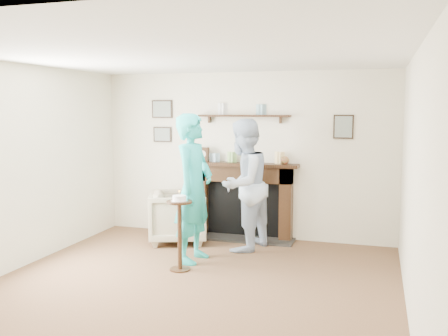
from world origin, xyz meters
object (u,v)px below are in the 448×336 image
Objects in this scene: armchair at (179,241)px; pedestal_table at (180,221)px; woman at (194,260)px; man at (243,249)px.

armchair is 1.46m from pedestal_table.
pedestal_table is at bearing -179.73° from woman.
woman is (0.55, -0.81, 0.00)m from armchair.
pedestal_table is (0.52, -1.22, 0.60)m from armchair.
woman reaches higher than man.
man is 0.96× the size of woman.
man is 0.83m from woman.
man is (1.02, -0.12, 0.00)m from armchair.
armchair is at bearing 38.38° from woman.
man is 1.35m from pedestal_table.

